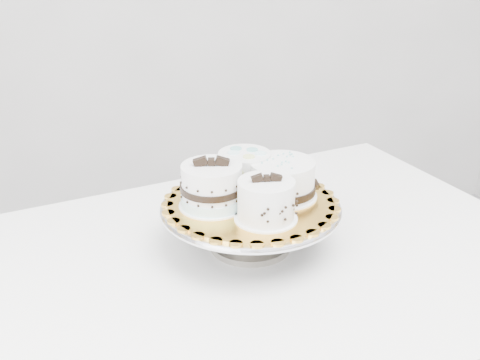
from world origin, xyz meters
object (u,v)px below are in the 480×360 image
object	(u,v)px
cake_board	(251,203)
table	(241,297)
cake_banded	(212,188)
cake_ribbon	(282,180)
cake_swirl	(266,201)
cake_dots	(245,170)
cake_stand	(251,218)

from	to	relation	value
cake_board	table	bearing A→B (deg)	-126.72
cake_banded	cake_ribbon	world-z (taller)	cake_banded
cake_swirl	cake_dots	size ratio (longest dim) A/B	0.92
cake_stand	cake_dots	size ratio (longest dim) A/B	2.72
table	cake_banded	bearing A→B (deg)	121.15
table	cake_board	bearing A→B (deg)	42.34
cake_stand	cake_dots	world-z (taller)	cake_dots
cake_board	cake_stand	bearing A→B (deg)	0.00
cake_swirl	cake_ribbon	world-z (taller)	cake_swirl
cake_dots	table	bearing A→B (deg)	-124.84
cake_banded	cake_ribbon	xyz separation A→B (m)	(0.14, 0.01, -0.00)
cake_board	cake_ribbon	size ratio (longest dim) A/B	2.17
cake_swirl	cake_dots	bearing A→B (deg)	98.89
cake_board	cake_dots	xyz separation A→B (m)	(0.01, 0.06, 0.04)
cake_stand	cake_banded	size ratio (longest dim) A/B	2.54
table	cake_banded	distance (m)	0.22
cake_board	cake_swirl	bearing A→B (deg)	-85.61
cake_ribbon	cake_stand	bearing A→B (deg)	-172.72
cake_dots	cake_ribbon	xyz separation A→B (m)	(0.06, -0.05, -0.01)
cake_banded	cake_dots	world-z (taller)	cake_banded
cake_swirl	cake_ribbon	bearing A→B (deg)	63.15
cake_swirl	cake_ribbon	xyz separation A→B (m)	(0.06, 0.08, -0.00)
table	cake_stand	distance (m)	0.15
cake_stand	cake_ribbon	bearing A→B (deg)	8.03
cake_board	cake_ribbon	xyz separation A→B (m)	(0.06, 0.01, 0.03)
cake_swirl	cake_dots	xyz separation A→B (m)	(-0.00, 0.13, 0.00)
cake_board	cake_ribbon	distance (m)	0.07
cake_banded	cake_dots	distance (m)	0.10
cake_board	cake_dots	distance (m)	0.07
cake_board	cake_ribbon	world-z (taller)	cake_ribbon
cake_dots	cake_ribbon	size ratio (longest dim) A/B	0.87
cake_banded	cake_ribbon	size ratio (longest dim) A/B	0.93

